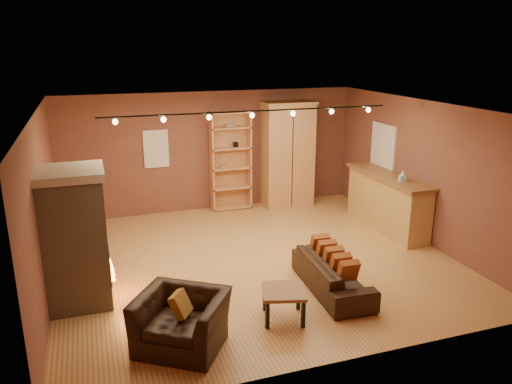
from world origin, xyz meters
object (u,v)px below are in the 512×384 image
object	(u,v)px
armchair	(181,313)
bar_counter	(387,201)
loveseat	(332,268)
fireplace	(76,238)
bookcase	(230,160)
coffee_table	(284,294)
armoire	(287,154)

from	to	relation	value
armchair	bar_counter	bearing A→B (deg)	64.26
bar_counter	loveseat	size ratio (longest dim) A/B	1.32
fireplace	loveseat	bearing A→B (deg)	-13.09
bookcase	loveseat	size ratio (longest dim) A/B	1.24
bookcase	loveseat	xyz separation A→B (m)	(0.39, -4.62, -0.81)
armchair	fireplace	bearing A→B (deg)	160.51
coffee_table	armchair	bearing A→B (deg)	-172.28
bar_counter	loveseat	bearing A→B (deg)	-137.82
loveseat	coffee_table	xyz separation A→B (m)	(-1.07, -0.57, 0.01)
fireplace	loveseat	distance (m)	4.00
armchair	coffee_table	xyz separation A→B (m)	(1.52, 0.21, -0.10)
bar_counter	coffee_table	size ratio (longest dim) A/B	3.35
armoire	coffee_table	bearing A→B (deg)	-112.58
fireplace	bookcase	world-z (taller)	bookcase
armoire	armchair	world-z (taller)	armoire
bookcase	armoire	bearing A→B (deg)	-8.17
bookcase	armoire	size ratio (longest dim) A/B	0.92
loveseat	armchair	world-z (taller)	armchair
bar_counter	loveseat	xyz separation A→B (m)	(-2.40, -2.18, -0.22)
fireplace	bookcase	distance (m)	5.08
loveseat	coffee_table	size ratio (longest dim) A/B	2.54
loveseat	coffee_table	distance (m)	1.21
armoire	coffee_table	distance (m)	5.47
bookcase	loveseat	world-z (taller)	bookcase
bar_counter	coffee_table	world-z (taller)	bar_counter
fireplace	coffee_table	distance (m)	3.20
bar_counter	coffee_table	bearing A→B (deg)	-141.69
bookcase	loveseat	distance (m)	4.71
bookcase	loveseat	bearing A→B (deg)	-85.15
armchair	coffee_table	bearing A→B (deg)	41.40
fireplace	coffee_table	bearing A→B (deg)	-27.81
fireplace	bar_counter	world-z (taller)	fireplace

